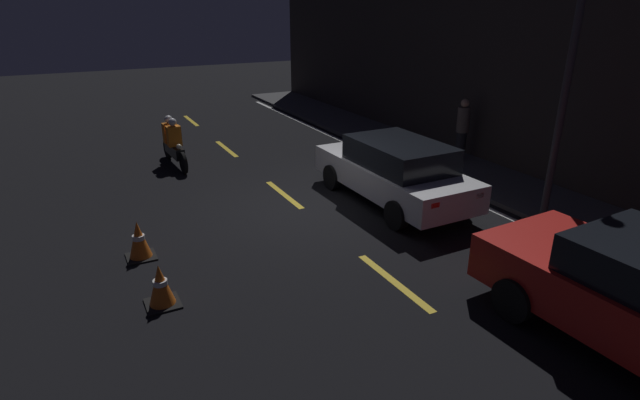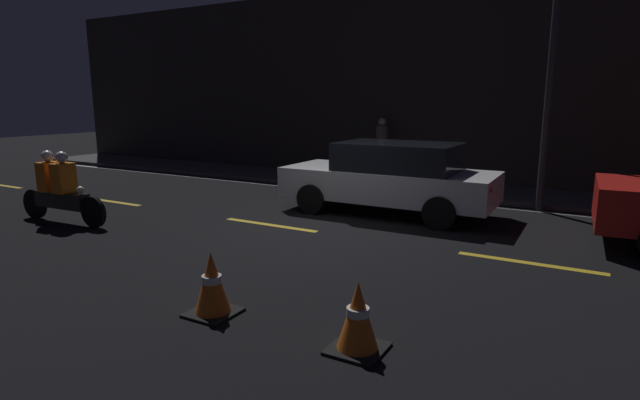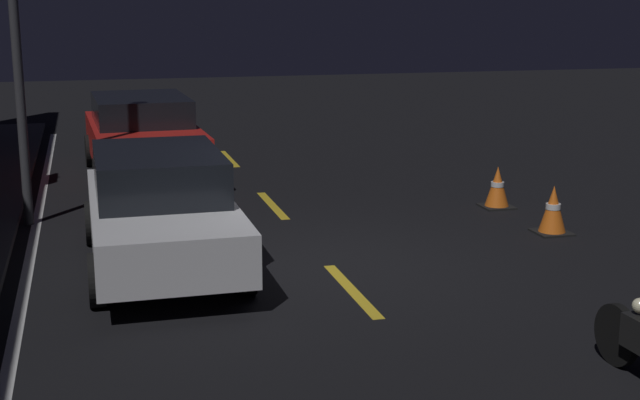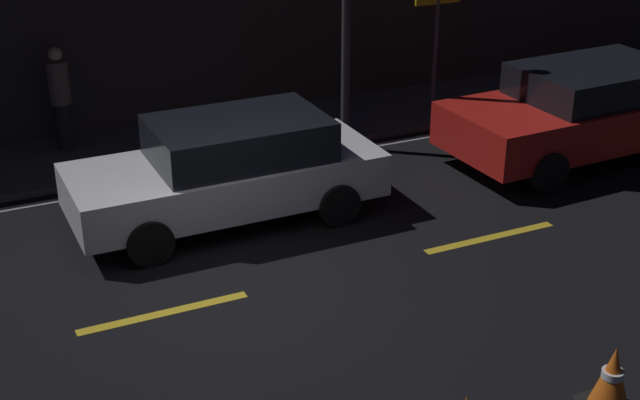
# 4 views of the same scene
# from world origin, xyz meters

# --- Properties ---
(ground_plane) EXTENTS (56.00, 56.00, 0.00)m
(ground_plane) POSITION_xyz_m (0.00, 0.00, 0.00)
(ground_plane) COLOR black
(lane_dash_c) EXTENTS (2.00, 0.14, 0.01)m
(lane_dash_c) POSITION_xyz_m (-1.00, 0.00, 0.00)
(lane_dash_c) COLOR gold
(lane_dash_c) RESTS_ON ground
(lane_dash_d) EXTENTS (2.00, 0.14, 0.01)m
(lane_dash_d) POSITION_xyz_m (3.50, 0.00, 0.00)
(lane_dash_d) COLOR gold
(lane_dash_d) RESTS_ON ground
(lane_dash_e) EXTENTS (2.00, 0.14, 0.01)m
(lane_dash_e) POSITION_xyz_m (8.00, 0.00, 0.00)
(lane_dash_e) COLOR gold
(lane_dash_e) RESTS_ON ground
(lane_solid_kerb) EXTENTS (25.20, 0.14, 0.01)m
(lane_solid_kerb) POSITION_xyz_m (0.00, 3.69, 0.00)
(lane_solid_kerb) COLOR silver
(lane_solid_kerb) RESTS_ON ground
(sedan_white) EXTENTS (4.27, 1.86, 1.45)m
(sedan_white) POSITION_xyz_m (0.56, 2.04, 0.76)
(sedan_white) COLOR silver
(sedan_white) RESTS_ON ground
(taxi_red) EXTENTS (4.63, 2.17, 1.51)m
(taxi_red) POSITION_xyz_m (6.56, 1.86, 0.80)
(taxi_red) COLOR red
(taxi_red) RESTS_ON ground
(traffic_cone_near) EXTENTS (0.50, 0.50, 0.70)m
(traffic_cone_near) POSITION_xyz_m (0.73, -3.54, 0.34)
(traffic_cone_near) COLOR black
(traffic_cone_near) RESTS_ON ground
(traffic_cone_mid) EXTENTS (0.50, 0.50, 0.67)m
(traffic_cone_mid) POSITION_xyz_m (2.44, -3.49, 0.33)
(traffic_cone_mid) COLOR black
(traffic_cone_mid) RESTS_ON ground
(street_lamp) EXTENTS (0.28, 0.28, 5.76)m
(street_lamp) POSITION_xyz_m (3.20, 3.79, 3.24)
(street_lamp) COLOR #333338
(street_lamp) RESTS_ON ground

